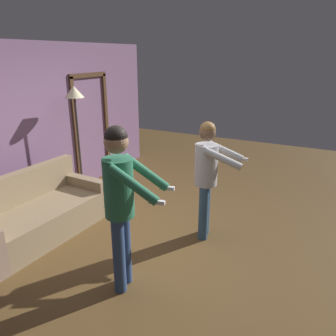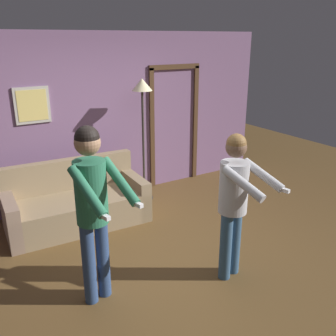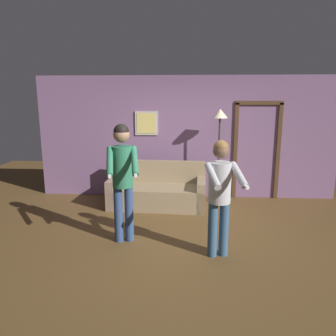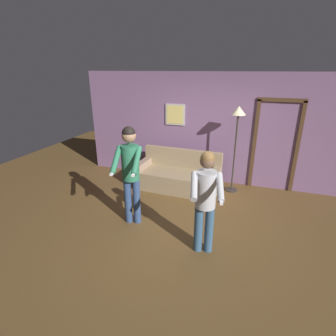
{
  "view_description": "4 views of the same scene",
  "coord_description": "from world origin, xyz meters",
  "px_view_note": "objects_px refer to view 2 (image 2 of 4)",
  "views": [
    {
      "loc": [
        -3.34,
        -1.94,
        2.41
      ],
      "look_at": [
        -0.4,
        -0.42,
        1.25
      ],
      "focal_mm": 35.0,
      "sensor_mm": 36.0,
      "label": 1
    },
    {
      "loc": [
        -1.98,
        -3.2,
        2.5
      ],
      "look_at": [
        -0.16,
        -0.27,
        1.29
      ],
      "focal_mm": 40.0,
      "sensor_mm": 36.0,
      "label": 2
    },
    {
      "loc": [
        0.03,
        -4.77,
        2.15
      ],
      "look_at": [
        -0.23,
        -0.48,
        1.22
      ],
      "focal_mm": 35.0,
      "sensor_mm": 36.0,
      "label": 3
    },
    {
      "loc": [
        1.03,
        -3.91,
        2.67
      ],
      "look_at": [
        -0.19,
        -0.29,
        1.21
      ],
      "focal_mm": 28.0,
      "sensor_mm": 36.0,
      "label": 4
    }
  ],
  "objects_px": {
    "couch": "(77,205)",
    "torchiere_lamp": "(142,102)",
    "person_standing_right": "(235,195)",
    "person_standing_left": "(93,200)"
  },
  "relations": [
    {
      "from": "person_standing_left",
      "to": "person_standing_right",
      "type": "height_order",
      "value": "person_standing_left"
    },
    {
      "from": "couch",
      "to": "person_standing_right",
      "type": "bearing_deg",
      "value": -63.78
    },
    {
      "from": "couch",
      "to": "person_standing_right",
      "type": "relative_size",
      "value": 1.2
    },
    {
      "from": "couch",
      "to": "torchiere_lamp",
      "type": "distance_m",
      "value": 1.8
    },
    {
      "from": "person_standing_left",
      "to": "person_standing_right",
      "type": "distance_m",
      "value": 1.44
    },
    {
      "from": "person_standing_left",
      "to": "person_standing_right",
      "type": "bearing_deg",
      "value": -15.85
    },
    {
      "from": "torchiere_lamp",
      "to": "person_standing_left",
      "type": "xyz_separation_m",
      "value": [
        -1.57,
        -1.96,
        -0.49
      ]
    },
    {
      "from": "couch",
      "to": "person_standing_right",
      "type": "height_order",
      "value": "person_standing_right"
    },
    {
      "from": "torchiere_lamp",
      "to": "person_standing_left",
      "type": "bearing_deg",
      "value": -128.83
    },
    {
      "from": "person_standing_right",
      "to": "torchiere_lamp",
      "type": "bearing_deg",
      "value": 85.31
    }
  ]
}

